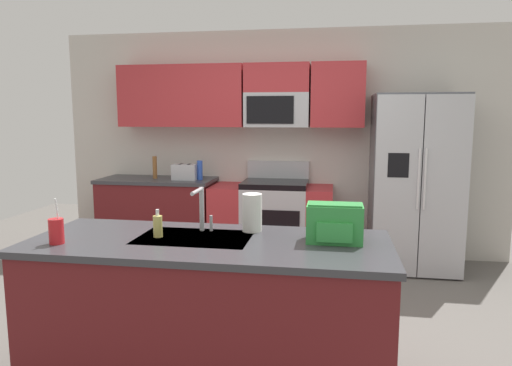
{
  "coord_description": "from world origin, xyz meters",
  "views": [
    {
      "loc": [
        0.63,
        -3.35,
        1.63
      ],
      "look_at": [
        -0.03,
        0.6,
        1.05
      ],
      "focal_mm": 32.83,
      "sensor_mm": 36.0,
      "label": 1
    }
  ],
  "objects_px": {
    "bottle_blue": "(200,170)",
    "backpack": "(335,222)",
    "toaster": "(185,172)",
    "refrigerator": "(415,183)",
    "pepper_mill": "(155,167)",
    "range_oven": "(272,221)",
    "sink_faucet": "(201,206)",
    "soap_dispenser": "(158,226)",
    "paper_towel_roll": "(252,213)",
    "drink_cup_red": "(56,231)"
  },
  "relations": [
    {
      "from": "pepper_mill",
      "to": "drink_cup_red",
      "type": "relative_size",
      "value": 0.98
    },
    {
      "from": "soap_dispenser",
      "to": "sink_faucet",
      "type": "bearing_deg",
      "value": 37.38
    },
    {
      "from": "range_oven",
      "to": "refrigerator",
      "type": "height_order",
      "value": "refrigerator"
    },
    {
      "from": "range_oven",
      "to": "paper_towel_roll",
      "type": "bearing_deg",
      "value": -85.61
    },
    {
      "from": "refrigerator",
      "to": "paper_towel_roll",
      "type": "xyz_separation_m",
      "value": [
        -1.35,
        -2.22,
        0.09
      ]
    },
    {
      "from": "soap_dispenser",
      "to": "drink_cup_red",
      "type": "bearing_deg",
      "value": -155.26
    },
    {
      "from": "toaster",
      "to": "paper_towel_roll",
      "type": "distance_m",
      "value": 2.53
    },
    {
      "from": "bottle_blue",
      "to": "paper_towel_roll",
      "type": "height_order",
      "value": "paper_towel_roll"
    },
    {
      "from": "range_oven",
      "to": "refrigerator",
      "type": "xyz_separation_m",
      "value": [
        1.53,
        -0.07,
        0.48
      ]
    },
    {
      "from": "toaster",
      "to": "pepper_mill",
      "type": "xyz_separation_m",
      "value": [
        -0.38,
        0.05,
        0.04
      ]
    },
    {
      "from": "bottle_blue",
      "to": "sink_faucet",
      "type": "relative_size",
      "value": 0.78
    },
    {
      "from": "paper_towel_roll",
      "to": "range_oven",
      "type": "bearing_deg",
      "value": 94.39
    },
    {
      "from": "range_oven",
      "to": "toaster",
      "type": "xyz_separation_m",
      "value": [
        -1.0,
        -0.05,
        0.55
      ]
    },
    {
      "from": "range_oven",
      "to": "pepper_mill",
      "type": "relative_size",
      "value": 5.24
    },
    {
      "from": "bottle_blue",
      "to": "sink_faucet",
      "type": "distance_m",
      "value": 2.44
    },
    {
      "from": "refrigerator",
      "to": "soap_dispenser",
      "type": "xyz_separation_m",
      "value": [
        -1.89,
        -2.46,
        0.04
      ]
    },
    {
      "from": "toaster",
      "to": "backpack",
      "type": "xyz_separation_m",
      "value": [
        1.69,
        -2.42,
        0.03
      ]
    },
    {
      "from": "toaster",
      "to": "drink_cup_red",
      "type": "xyz_separation_m",
      "value": [
        0.12,
        -2.72,
        -0.02
      ]
    },
    {
      "from": "soap_dispenser",
      "to": "range_oven",
      "type": "bearing_deg",
      "value": 81.87
    },
    {
      "from": "sink_faucet",
      "to": "soap_dispenser",
      "type": "height_order",
      "value": "sink_faucet"
    },
    {
      "from": "drink_cup_red",
      "to": "paper_towel_roll",
      "type": "height_order",
      "value": "drink_cup_red"
    },
    {
      "from": "drink_cup_red",
      "to": "backpack",
      "type": "relative_size",
      "value": 0.83
    },
    {
      "from": "sink_faucet",
      "to": "backpack",
      "type": "xyz_separation_m",
      "value": [
        0.83,
        -0.11,
        -0.05
      ]
    },
    {
      "from": "bottle_blue",
      "to": "refrigerator",
      "type": "bearing_deg",
      "value": -1.14
    },
    {
      "from": "drink_cup_red",
      "to": "paper_towel_roll",
      "type": "distance_m",
      "value": 1.16
    },
    {
      "from": "toaster",
      "to": "range_oven",
      "type": "bearing_deg",
      "value": 3.02
    },
    {
      "from": "toaster",
      "to": "drink_cup_red",
      "type": "bearing_deg",
      "value": -87.53
    },
    {
      "from": "toaster",
      "to": "pepper_mill",
      "type": "bearing_deg",
      "value": 172.54
    },
    {
      "from": "sink_faucet",
      "to": "paper_towel_roll",
      "type": "relative_size",
      "value": 1.17
    },
    {
      "from": "soap_dispenser",
      "to": "paper_towel_roll",
      "type": "relative_size",
      "value": 0.71
    },
    {
      "from": "range_oven",
      "to": "sink_faucet",
      "type": "bearing_deg",
      "value": -93.33
    },
    {
      "from": "drink_cup_red",
      "to": "backpack",
      "type": "distance_m",
      "value": 1.6
    },
    {
      "from": "bottle_blue",
      "to": "drink_cup_red",
      "type": "xyz_separation_m",
      "value": [
        -0.05,
        -2.74,
        -0.04
      ]
    },
    {
      "from": "toaster",
      "to": "bottle_blue",
      "type": "bearing_deg",
      "value": 9.33
    },
    {
      "from": "refrigerator",
      "to": "bottle_blue",
      "type": "relative_size",
      "value": 8.39
    },
    {
      "from": "refrigerator",
      "to": "pepper_mill",
      "type": "xyz_separation_m",
      "value": [
        -2.91,
        0.07,
        0.1
      ]
    },
    {
      "from": "toaster",
      "to": "paper_towel_roll",
      "type": "relative_size",
      "value": 1.17
    },
    {
      "from": "range_oven",
      "to": "toaster",
      "type": "height_order",
      "value": "range_oven"
    },
    {
      "from": "toaster",
      "to": "soap_dispenser",
      "type": "relative_size",
      "value": 1.65
    },
    {
      "from": "range_oven",
      "to": "toaster",
      "type": "relative_size",
      "value": 4.86
    },
    {
      "from": "toaster",
      "to": "backpack",
      "type": "relative_size",
      "value": 0.87
    },
    {
      "from": "toaster",
      "to": "drink_cup_red",
      "type": "height_order",
      "value": "drink_cup_red"
    },
    {
      "from": "bottle_blue",
      "to": "soap_dispenser",
      "type": "bearing_deg",
      "value": -79.46
    },
    {
      "from": "bottle_blue",
      "to": "backpack",
      "type": "height_order",
      "value": "backpack"
    },
    {
      "from": "range_oven",
      "to": "soap_dispenser",
      "type": "xyz_separation_m",
      "value": [
        -0.36,
        -2.53,
        0.53
      ]
    },
    {
      "from": "range_oven",
      "to": "drink_cup_red",
      "type": "distance_m",
      "value": 2.95
    },
    {
      "from": "refrigerator",
      "to": "pepper_mill",
      "type": "distance_m",
      "value": 2.91
    },
    {
      "from": "sink_faucet",
      "to": "pepper_mill",
      "type": "bearing_deg",
      "value": 117.76
    },
    {
      "from": "drink_cup_red",
      "to": "range_oven",
      "type": "bearing_deg",
      "value": 72.39
    },
    {
      "from": "soap_dispenser",
      "to": "paper_towel_roll",
      "type": "distance_m",
      "value": 0.59
    }
  ]
}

